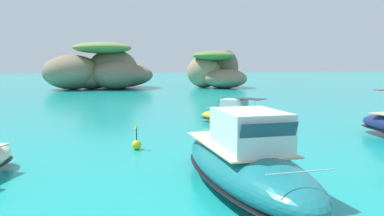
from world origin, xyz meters
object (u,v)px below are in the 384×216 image
(islet_large, at_px, (103,72))
(channel_buoy, at_px, (137,144))
(motorboat_teal, at_px, (245,163))
(motorboat_yellow, at_px, (237,116))
(islet_small, at_px, (218,70))

(islet_large, bearing_deg, channel_buoy, -87.23)
(islet_large, xyz_separation_m, motorboat_teal, (6.58, -66.51, -2.35))
(islet_large, bearing_deg, motorboat_teal, -84.35)
(motorboat_yellow, bearing_deg, islet_small, 76.06)
(islet_small, bearing_deg, channel_buoy, -110.35)
(motorboat_yellow, relative_size, channel_buoy, 4.48)
(motorboat_teal, distance_m, channel_buoy, 9.08)
(islet_small, xyz_separation_m, motorboat_yellow, (-12.19, -49.09, -2.95))
(motorboat_yellow, bearing_deg, motorboat_teal, -107.79)
(islet_small, distance_m, motorboat_yellow, 50.66)
(islet_small, xyz_separation_m, motorboat_teal, (-17.32, -65.06, -2.57))
(islet_large, relative_size, islet_small, 1.84)
(islet_small, bearing_deg, islet_large, 176.53)
(islet_large, height_order, motorboat_teal, islet_large)
(islet_large, distance_m, motorboat_yellow, 51.95)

